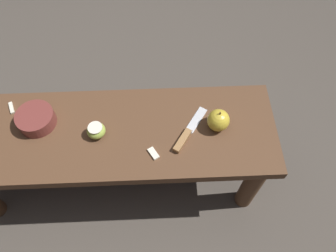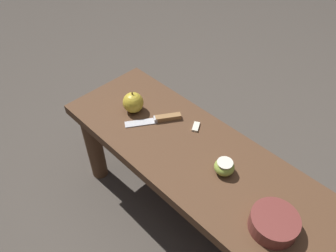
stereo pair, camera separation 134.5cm
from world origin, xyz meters
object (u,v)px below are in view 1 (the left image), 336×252
object	(u,v)px
apple_whole	(218,120)
apple_cut	(96,131)
knife	(186,135)
wooden_bench	(112,144)
bowl	(36,119)

from	to	relation	value
apple_whole	apple_cut	world-z (taller)	apple_whole
apple_cut	knife	bearing A→B (deg)	176.07
wooden_bench	apple_whole	xyz separation A→B (m)	(-0.40, -0.01, 0.13)
apple_whole	bowl	distance (m)	0.67
wooden_bench	knife	size ratio (longest dim) A/B	6.31
wooden_bench	apple_whole	bearing A→B (deg)	-178.78
knife	apple_cut	xyz separation A→B (m)	(0.32, -0.02, 0.02)
apple_whole	bowl	world-z (taller)	apple_whole
wooden_bench	knife	xyz separation A→B (m)	(-0.29, 0.03, 0.10)
wooden_bench	apple_cut	world-z (taller)	apple_cut
apple_cut	apple_whole	bearing A→B (deg)	-178.03
wooden_bench	bowl	size ratio (longest dim) A/B	8.98
knife	apple_whole	world-z (taller)	apple_whole
knife	apple_cut	bearing A→B (deg)	119.00
knife	apple_cut	distance (m)	0.33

